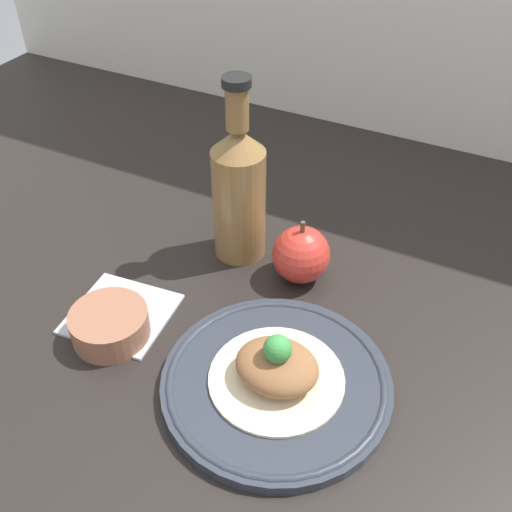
# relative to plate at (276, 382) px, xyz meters

# --- Properties ---
(ground_plane) EXTENTS (1.80, 1.10, 0.04)m
(ground_plane) POSITION_rel_plate_xyz_m (-0.08, 0.12, -0.03)
(ground_plane) COLOR black
(plate) EXTENTS (0.27, 0.27, 0.02)m
(plate) POSITION_rel_plate_xyz_m (0.00, 0.00, 0.00)
(plate) COLOR #2D333D
(plate) RESTS_ON ground_plane
(plated_food) EXTENTS (0.16, 0.16, 0.07)m
(plated_food) POSITION_rel_plate_xyz_m (-0.00, 0.00, 0.03)
(plated_food) COLOR beige
(plated_food) RESTS_ON plate
(cider_bottle) EXTENTS (0.07, 0.07, 0.27)m
(cider_bottle) POSITION_rel_plate_xyz_m (-0.16, 0.20, 0.10)
(cider_bottle) COLOR olive
(cider_bottle) RESTS_ON ground_plane
(apple) EXTENTS (0.08, 0.08, 0.10)m
(apple) POSITION_rel_plate_xyz_m (-0.05, 0.19, 0.03)
(apple) COLOR red
(apple) RESTS_ON ground_plane
(napkin) EXTENTS (0.14, 0.13, 0.01)m
(napkin) POSITION_rel_plate_xyz_m (-0.23, 0.01, -0.01)
(napkin) COLOR #B7BCC6
(napkin) RESTS_ON ground_plane
(dipping_bowl) EXTENTS (0.10, 0.10, 0.04)m
(dipping_bowl) POSITION_rel_plate_xyz_m (-0.22, -0.02, 0.01)
(dipping_bowl) COLOR #996047
(dipping_bowl) RESTS_ON ground_plane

